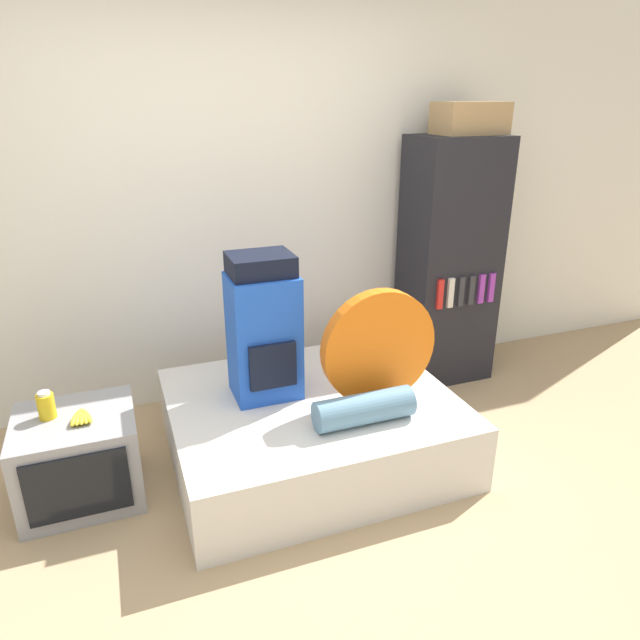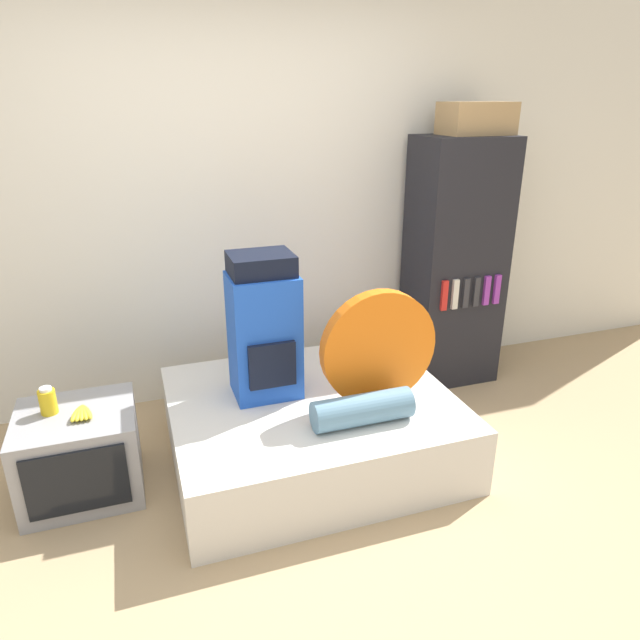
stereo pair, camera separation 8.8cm
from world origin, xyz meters
TOP-DOWN VIEW (x-y plane):
  - ground_plane at (0.00, 0.00)m, footprint 16.00×16.00m
  - wall_back at (0.00, 1.75)m, footprint 8.00×0.05m
  - bed at (0.22, 0.79)m, footprint 1.52×1.28m
  - backpack at (-0.01, 0.92)m, footprint 0.36×0.33m
  - tent_bag at (0.54, 0.63)m, footprint 0.63×0.08m
  - sleeping_roll at (0.38, 0.45)m, footprint 0.52×0.16m
  - television at (-1.00, 0.86)m, footprint 0.57×0.54m
  - canister at (-1.11, 0.91)m, footprint 0.08×0.08m
  - banana_bunch at (-0.95, 0.83)m, footprint 0.12×0.16m
  - bookshelf at (1.46, 1.44)m, footprint 0.60×0.45m
  - cardboard_box at (1.53, 1.43)m, footprint 0.44×0.28m

SIDE VIEW (x-z plane):
  - ground_plane at x=0.00m, z-range 0.00..0.00m
  - bed at x=0.22m, z-range 0.00..0.37m
  - television at x=-1.00m, z-range 0.00..0.46m
  - sleeping_roll at x=0.38m, z-range 0.37..0.53m
  - banana_bunch at x=-0.95m, z-range 0.46..0.49m
  - canister at x=-1.11m, z-range 0.45..0.59m
  - tent_bag at x=0.54m, z-range 0.37..1.01m
  - backpack at x=-0.01m, z-range 0.36..1.16m
  - bookshelf at x=1.46m, z-range 0.00..1.69m
  - wall_back at x=0.00m, z-range 0.00..2.60m
  - cardboard_box at x=1.53m, z-range 1.69..1.89m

